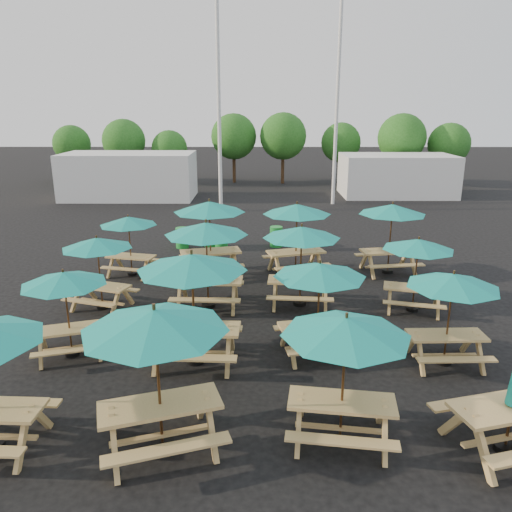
{
  "coord_description": "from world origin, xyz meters",
  "views": [
    {
      "loc": [
        0.06,
        -13.29,
        5.54
      ],
      "look_at": [
        0.0,
        1.5,
        1.1
      ],
      "focal_mm": 35.0,
      "sensor_mm": 36.0,
      "label": 1
    }
  ],
  "objects_px": {
    "picnic_unit_14": "(418,248)",
    "waste_bin_4": "(308,240)",
    "waste_bin_1": "(211,237)",
    "picnic_unit_6": "(206,233)",
    "picnic_unit_2": "(97,247)",
    "picnic_unit_15": "(392,213)",
    "picnic_unit_10": "(302,237)",
    "picnic_unit_4": "(155,328)",
    "picnic_unit_5": "(192,268)",
    "picnic_unit_3": "(128,224)",
    "waste_bin_3": "(276,237)",
    "picnic_unit_9": "(320,275)",
    "picnic_unit_11": "(297,213)",
    "waste_bin_0": "(182,238)",
    "waste_bin_2": "(221,240)",
    "picnic_unit_13": "(453,285)",
    "picnic_unit_7": "(209,211)",
    "picnic_unit_8": "(346,334)",
    "picnic_unit_1": "(64,283)"
  },
  "relations": [
    {
      "from": "waste_bin_4",
      "to": "picnic_unit_9",
      "type": "bearing_deg",
      "value": -94.11
    },
    {
      "from": "picnic_unit_5",
      "to": "picnic_unit_14",
      "type": "distance_m",
      "value": 6.54
    },
    {
      "from": "picnic_unit_4",
      "to": "picnic_unit_14",
      "type": "distance_m",
      "value": 8.46
    },
    {
      "from": "picnic_unit_3",
      "to": "waste_bin_3",
      "type": "bearing_deg",
      "value": 48.45
    },
    {
      "from": "picnic_unit_10",
      "to": "picnic_unit_15",
      "type": "height_order",
      "value": "picnic_unit_15"
    },
    {
      "from": "picnic_unit_4",
      "to": "picnic_unit_6",
      "type": "distance_m",
      "value": 6.2
    },
    {
      "from": "picnic_unit_3",
      "to": "picnic_unit_7",
      "type": "distance_m",
      "value": 2.75
    },
    {
      "from": "picnic_unit_8",
      "to": "picnic_unit_1",
      "type": "bearing_deg",
      "value": 160.17
    },
    {
      "from": "picnic_unit_11",
      "to": "picnic_unit_14",
      "type": "height_order",
      "value": "picnic_unit_11"
    },
    {
      "from": "picnic_unit_15",
      "to": "waste_bin_2",
      "type": "height_order",
      "value": "picnic_unit_15"
    },
    {
      "from": "picnic_unit_8",
      "to": "picnic_unit_13",
      "type": "xyz_separation_m",
      "value": [
        2.75,
        2.69,
        -0.14
      ]
    },
    {
      "from": "picnic_unit_4",
      "to": "waste_bin_1",
      "type": "height_order",
      "value": "picnic_unit_4"
    },
    {
      "from": "picnic_unit_13",
      "to": "picnic_unit_4",
      "type": "bearing_deg",
      "value": -154.98
    },
    {
      "from": "picnic_unit_1",
      "to": "picnic_unit_14",
      "type": "distance_m",
      "value": 9.1
    },
    {
      "from": "picnic_unit_1",
      "to": "waste_bin_2",
      "type": "height_order",
      "value": "picnic_unit_1"
    },
    {
      "from": "picnic_unit_6",
      "to": "waste_bin_2",
      "type": "height_order",
      "value": "picnic_unit_6"
    },
    {
      "from": "waste_bin_1",
      "to": "picnic_unit_6",
      "type": "bearing_deg",
      "value": -85.42
    },
    {
      "from": "picnic_unit_15",
      "to": "waste_bin_2",
      "type": "bearing_deg",
      "value": 145.87
    },
    {
      "from": "picnic_unit_10",
      "to": "picnic_unit_13",
      "type": "height_order",
      "value": "picnic_unit_10"
    },
    {
      "from": "picnic_unit_6",
      "to": "picnic_unit_10",
      "type": "relative_size",
      "value": 1.06
    },
    {
      "from": "picnic_unit_1",
      "to": "picnic_unit_6",
      "type": "height_order",
      "value": "picnic_unit_6"
    },
    {
      "from": "waste_bin_0",
      "to": "waste_bin_3",
      "type": "bearing_deg",
      "value": 3.17
    },
    {
      "from": "picnic_unit_5",
      "to": "picnic_unit_8",
      "type": "distance_m",
      "value": 3.93
    },
    {
      "from": "picnic_unit_4",
      "to": "waste_bin_0",
      "type": "relative_size",
      "value": 3.56
    },
    {
      "from": "picnic_unit_13",
      "to": "picnic_unit_15",
      "type": "bearing_deg",
      "value": 85.33
    },
    {
      "from": "waste_bin_4",
      "to": "picnic_unit_4",
      "type": "bearing_deg",
      "value": -106.57
    },
    {
      "from": "waste_bin_0",
      "to": "waste_bin_4",
      "type": "distance_m",
      "value": 5.11
    },
    {
      "from": "picnic_unit_13",
      "to": "waste_bin_3",
      "type": "height_order",
      "value": "picnic_unit_13"
    },
    {
      "from": "picnic_unit_2",
      "to": "picnic_unit_15",
      "type": "xyz_separation_m",
      "value": [
        8.96,
        3.23,
        0.29
      ]
    },
    {
      "from": "picnic_unit_13",
      "to": "waste_bin_2",
      "type": "relative_size",
      "value": 2.57
    },
    {
      "from": "picnic_unit_11",
      "to": "picnic_unit_14",
      "type": "bearing_deg",
      "value": -62.24
    },
    {
      "from": "picnic_unit_15",
      "to": "picnic_unit_7",
      "type": "bearing_deg",
      "value": 173.98
    },
    {
      "from": "picnic_unit_3",
      "to": "picnic_unit_15",
      "type": "xyz_separation_m",
      "value": [
        8.83,
        0.28,
        0.33
      ]
    },
    {
      "from": "picnic_unit_7",
      "to": "waste_bin_0",
      "type": "bearing_deg",
      "value": 100.16
    },
    {
      "from": "picnic_unit_3",
      "to": "waste_bin_1",
      "type": "bearing_deg",
      "value": 69.4
    },
    {
      "from": "picnic_unit_1",
      "to": "picnic_unit_10",
      "type": "relative_size",
      "value": 1.0
    },
    {
      "from": "picnic_unit_5",
      "to": "picnic_unit_9",
      "type": "bearing_deg",
      "value": 10.61
    },
    {
      "from": "waste_bin_1",
      "to": "picnic_unit_4",
      "type": "bearing_deg",
      "value": -88.48
    },
    {
      "from": "picnic_unit_7",
      "to": "waste_bin_2",
      "type": "height_order",
      "value": "picnic_unit_7"
    },
    {
      "from": "picnic_unit_1",
      "to": "picnic_unit_11",
      "type": "relative_size",
      "value": 0.84
    },
    {
      "from": "picnic_unit_4",
      "to": "waste_bin_1",
      "type": "distance_m",
      "value": 12.79
    },
    {
      "from": "picnic_unit_14",
      "to": "waste_bin_4",
      "type": "relative_size",
      "value": 2.85
    },
    {
      "from": "picnic_unit_2",
      "to": "picnic_unit_5",
      "type": "distance_m",
      "value": 4.39
    },
    {
      "from": "picnic_unit_9",
      "to": "picnic_unit_5",
      "type": "bearing_deg",
      "value": 176.89
    },
    {
      "from": "waste_bin_1",
      "to": "picnic_unit_5",
      "type": "bearing_deg",
      "value": -86.81
    },
    {
      "from": "picnic_unit_14",
      "to": "waste_bin_2",
      "type": "bearing_deg",
      "value": 147.46
    },
    {
      "from": "picnic_unit_13",
      "to": "picnic_unit_2",
      "type": "bearing_deg",
      "value": 158.13
    },
    {
      "from": "picnic_unit_14",
      "to": "waste_bin_3",
      "type": "distance_m",
      "value": 7.78
    },
    {
      "from": "picnic_unit_11",
      "to": "waste_bin_0",
      "type": "distance_m",
      "value": 5.77
    },
    {
      "from": "picnic_unit_6",
      "to": "picnic_unit_10",
      "type": "xyz_separation_m",
      "value": [
        2.65,
        0.15,
        -0.13
      ]
    }
  ]
}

